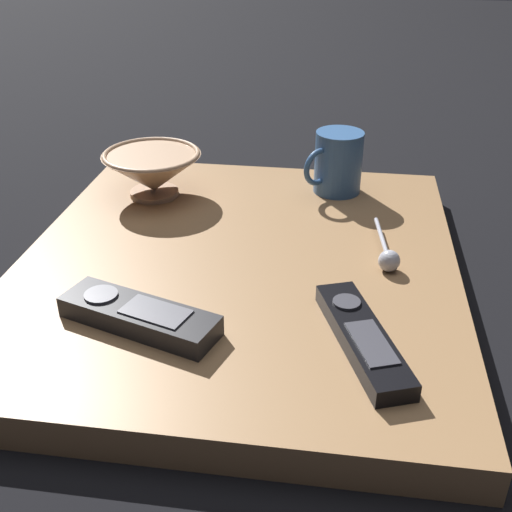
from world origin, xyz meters
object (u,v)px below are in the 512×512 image
cereal_bowl (153,171)px  coffee_mug (337,162)px  tv_remote_far (139,316)px  teaspoon (388,257)px  tv_remote_near (362,337)px

cereal_bowl → coffee_mug: 0.30m
coffee_mug → tv_remote_far: bearing=-26.5°
cereal_bowl → tv_remote_far: 0.37m
coffee_mug → teaspoon: size_ratio=0.74×
cereal_bowl → teaspoon: 0.41m
cereal_bowl → teaspoon: size_ratio=1.16×
cereal_bowl → coffee_mug: (-0.06, 0.29, 0.01)m
coffee_mug → teaspoon: bearing=17.7°
cereal_bowl → tv_remote_far: (0.36, 0.09, -0.03)m
coffee_mug → tv_remote_near: 0.42m
cereal_bowl → tv_remote_far: size_ratio=0.81×
cereal_bowl → coffee_mug: bearing=101.2°
tv_remote_near → cereal_bowl: bearing=-136.7°
coffee_mug → tv_remote_near: size_ratio=0.51×
tv_remote_far → coffee_mug: bearing=153.5°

